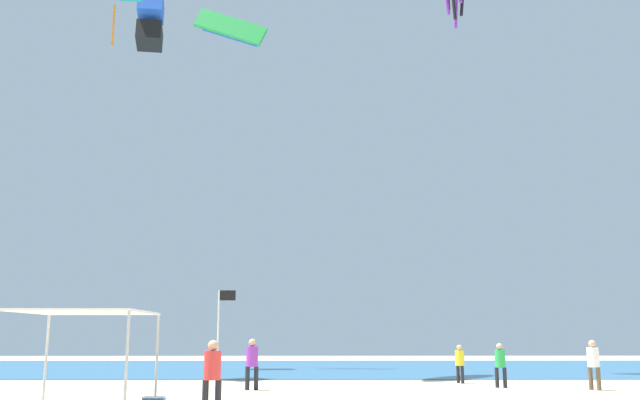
{
  "coord_description": "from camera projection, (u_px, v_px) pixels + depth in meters",
  "views": [
    {
      "loc": [
        -3.23,
        -16.78,
        1.92
      ],
      "look_at": [
        -2.86,
        10.64,
        7.27
      ],
      "focal_mm": 39.37,
      "sensor_mm": 36.0,
      "label": 1
    }
  ],
  "objects": [
    {
      "name": "kite_parafoil_green",
      "position": [
        231.0,
        28.0,
        46.59
      ],
      "size": [
        4.94,
        1.14,
        3.01
      ],
      "rotation": [
        0.0,
        0.0,
        6.17
      ],
      "color": "green"
    },
    {
      "name": "ocean_strip",
      "position": [
        362.0,
        368.0,
        43.7
      ],
      "size": [
        110.0,
        25.03,
        0.03
      ],
      "primitive_type": "cube",
      "color": "#28608C",
      "rests_on": "ground"
    },
    {
      "name": "person_far_shore",
      "position": [
        212.0,
        370.0,
        17.85
      ],
      "size": [
        0.47,
        0.44,
        1.83
      ],
      "rotation": [
        0.0,
        0.0,
        3.45
      ],
      "color": "black",
      "rests_on": "ground"
    },
    {
      "name": "person_leftmost",
      "position": [
        500.0,
        362.0,
        26.84
      ],
      "size": [
        0.42,
        0.4,
        1.66
      ],
      "rotation": [
        0.0,
        0.0,
        2.72
      ],
      "color": "black",
      "rests_on": "ground"
    },
    {
      "name": "person_rightmost",
      "position": [
        252.0,
        360.0,
        25.72
      ],
      "size": [
        0.47,
        0.44,
        1.84
      ],
      "rotation": [
        0.0,
        0.0,
        3.48
      ],
      "color": "black",
      "rests_on": "ground"
    },
    {
      "name": "canopy_tent",
      "position": [
        86.0,
        316.0,
        17.81
      ],
      "size": [
        3.09,
        3.3,
        2.57
      ],
      "color": "#B2B2B7",
      "rests_on": "ground"
    },
    {
      "name": "banner_flag",
      "position": [
        220.0,
        331.0,
        24.25
      ],
      "size": [
        0.61,
        0.06,
        3.51
      ],
      "color": "silver",
      "rests_on": "ground"
    },
    {
      "name": "kite_box_blue",
      "position": [
        150.0,
        22.0,
        46.12
      ],
      "size": [
        1.84,
        2.09,
        3.72
      ],
      "rotation": [
        0.0,
        0.0,
        3.28
      ],
      "color": "blue"
    },
    {
      "name": "person_central",
      "position": [
        593.0,
        361.0,
        25.65
      ],
      "size": [
        0.43,
        0.43,
        1.79
      ],
      "rotation": [
        0.0,
        0.0,
        2.18
      ],
      "color": "brown",
      "rests_on": "ground"
    },
    {
      "name": "person_near_tent",
      "position": [
        460.0,
        361.0,
        29.34
      ],
      "size": [
        0.38,
        0.39,
        1.58
      ],
      "rotation": [
        0.0,
        0.0,
        2.04
      ],
      "color": "black",
      "rests_on": "ground"
    }
  ]
}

